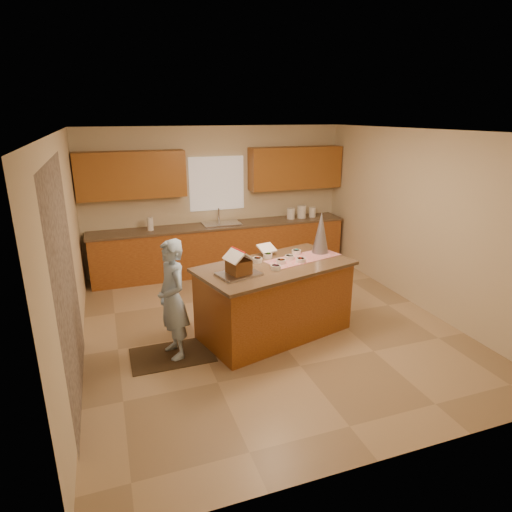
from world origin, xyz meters
The scene contains 28 objects.
floor centered at (0.00, 0.00, 0.00)m, with size 5.50×5.50×0.00m, color tan.
ceiling centered at (0.00, 0.00, 2.70)m, with size 5.50×5.50×0.00m, color silver.
wall_back centered at (0.00, 2.75, 1.35)m, with size 5.50×5.50×0.00m, color beige.
wall_front centered at (0.00, -2.75, 1.35)m, with size 5.50×5.50×0.00m, color beige.
wall_left centered at (-2.50, 0.00, 1.35)m, with size 5.50×5.50×0.00m, color beige.
wall_right centered at (2.50, 0.00, 1.35)m, with size 5.50×5.50×0.00m, color beige.
stone_accent centered at (-2.48, -0.80, 1.25)m, with size 2.50×2.50×0.00m, color gray.
window_curtain centered at (0.00, 2.72, 1.65)m, with size 1.05×0.03×1.00m, color white.
back_counter_base centered at (0.00, 2.45, 0.44)m, with size 4.80×0.60×0.88m, color #A25F21.
back_counter_top centered at (0.00, 2.45, 0.90)m, with size 4.85×0.63×0.04m, color brown.
upper_cabinet_left centered at (-1.55, 2.57, 1.90)m, with size 1.85×0.35×0.80m, color #9F6A22.
upper_cabinet_right centered at (1.55, 2.57, 1.90)m, with size 1.85×0.35×0.80m, color #9F6A22.
sink centered at (0.00, 2.45, 0.89)m, with size 0.70×0.45×0.12m, color silver.
faucet centered at (0.00, 2.63, 1.06)m, with size 0.03×0.03×0.28m, color silver.
island_base centered at (0.01, -0.24, 0.48)m, with size 1.96×0.98×0.96m, color #A25F21.
island_top centered at (0.01, -0.24, 0.98)m, with size 2.05×1.07×0.04m, color brown.
table_runner centered at (0.48, -0.12, 1.01)m, with size 1.09×0.39×0.01m, color #A70B1A.
baking_tray centered at (-0.56, -0.45, 1.02)m, with size 0.50×0.37×0.03m, color silver.
cookbook centered at (0.06, 0.20, 1.10)m, with size 0.24×0.02×0.20m, color white.
tinsel_tree centered at (0.82, 0.03, 1.30)m, with size 0.24×0.24×0.60m, color silver.
rug centered at (-1.43, -0.38, 0.01)m, with size 1.02×0.66×0.01m, color black.
boy centered at (-1.38, -0.38, 0.76)m, with size 0.55×0.36×1.50m, color #A1C2E4.
canister_a centered at (1.42, 2.45, 1.03)m, with size 0.16×0.16×0.21m, color white.
canister_b centered at (1.66, 2.45, 1.05)m, with size 0.17×0.17×0.25m, color white.
canister_c centered at (1.90, 2.45, 1.02)m, with size 0.14×0.14×0.19m, color white.
paper_towel centered at (-1.31, 2.45, 1.04)m, with size 0.11×0.11×0.23m, color white.
gingerbread_house centered at (-0.56, -0.45, 1.14)m, with size 0.37×0.37×0.31m.
candy_bowls centered at (0.09, -0.12, 1.03)m, with size 0.90×0.64×0.06m.
Camera 1 is at (-2.03, -5.28, 2.91)m, focal length 30.53 mm.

